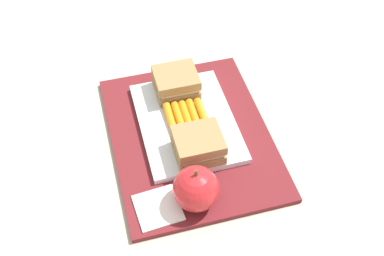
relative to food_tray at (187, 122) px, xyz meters
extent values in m
plane|color=#B7AD99|center=(0.03, 0.00, -0.02)|extent=(2.40, 2.40, 0.00)
cube|color=maroon|center=(0.03, 0.00, -0.01)|extent=(0.36, 0.28, 0.01)
cube|color=white|center=(0.00, 0.00, 0.00)|extent=(0.23, 0.17, 0.01)
cube|color=#9E7A4C|center=(-0.08, 0.00, 0.01)|extent=(0.07, 0.08, 0.02)
cube|color=beige|center=(-0.08, 0.00, 0.03)|extent=(0.07, 0.07, 0.01)
cube|color=#9E7A4C|center=(-0.08, 0.00, 0.04)|extent=(0.07, 0.08, 0.02)
cube|color=#9E7A4C|center=(0.08, 0.00, 0.01)|extent=(0.07, 0.08, 0.02)
cube|color=beige|center=(0.08, 0.00, 0.03)|extent=(0.07, 0.07, 0.01)
cube|color=#9E7A4C|center=(0.08, 0.00, 0.04)|extent=(0.07, 0.08, 0.02)
cylinder|color=orange|center=(0.00, -0.03, 0.01)|extent=(0.08, 0.01, 0.02)
cylinder|color=orange|center=(0.00, -0.01, 0.01)|extent=(0.08, 0.01, 0.01)
cylinder|color=orange|center=(0.00, 0.00, 0.01)|extent=(0.08, 0.01, 0.01)
cylinder|color=orange|center=(0.00, 0.01, 0.01)|extent=(0.08, 0.01, 0.01)
cylinder|color=orange|center=(0.00, 0.03, 0.01)|extent=(0.08, 0.01, 0.01)
sphere|color=red|center=(0.16, -0.03, 0.03)|extent=(0.07, 0.07, 0.07)
cylinder|color=brown|center=(0.16, -0.03, 0.07)|extent=(0.01, 0.00, 0.01)
cube|color=white|center=(0.16, -0.09, 0.00)|extent=(0.08, 0.08, 0.00)
camera|label=1|loc=(0.56, -0.14, 0.65)|focal=44.43mm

